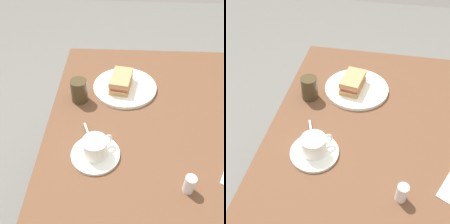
{
  "view_description": "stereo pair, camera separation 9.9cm",
  "coord_description": "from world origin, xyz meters",
  "views": [
    {
      "loc": [
        -0.6,
        0.12,
        1.42
      ],
      "look_at": [
        0.12,
        0.15,
        0.74
      ],
      "focal_mm": 44.15,
      "sensor_mm": 36.0,
      "label": 1
    },
    {
      "loc": [
        -0.58,
        0.02,
        1.42
      ],
      "look_at": [
        0.12,
        0.15,
        0.74
      ],
      "focal_mm": 44.15,
      "sensor_mm": 36.0,
      "label": 2
    }
  ],
  "objects": [
    {
      "name": "sandwich_front",
      "position": [
        0.29,
        0.13,
        0.75
      ],
      "size": [
        0.14,
        0.1,
        0.06
      ],
      "color": "tan",
      "rests_on": "sandwich_plate"
    },
    {
      "name": "coffee_saucer",
      "position": [
        -0.05,
        0.2,
        0.71
      ],
      "size": [
        0.16,
        0.16,
        0.01
      ],
      "primitive_type": "cylinder",
      "color": "white",
      "rests_on": "dining_table"
    },
    {
      "name": "spoon",
      "position": [
        0.02,
        0.23,
        0.72
      ],
      "size": [
        0.1,
        0.05,
        0.01
      ],
      "color": "silver",
      "rests_on": "coffee_saucer"
    },
    {
      "name": "sandwich_plate",
      "position": [
        0.3,
        0.11,
        0.71
      ],
      "size": [
        0.26,
        0.26,
        0.01
      ],
      "primitive_type": "cylinder",
      "color": "white",
      "rests_on": "dining_table"
    },
    {
      "name": "coffee_cup",
      "position": [
        -0.05,
        0.2,
        0.75
      ],
      "size": [
        0.09,
        0.09,
        0.06
      ],
      "color": "white",
      "rests_on": "coffee_saucer"
    },
    {
      "name": "drinking_glass",
      "position": [
        0.22,
        0.29,
        0.75
      ],
      "size": [
        0.06,
        0.06,
        0.09
      ],
      "primitive_type": "cylinder",
      "color": "#40351F",
      "rests_on": "dining_table"
    },
    {
      "name": "salt_shaker",
      "position": [
        -0.16,
        -0.08,
        0.74
      ],
      "size": [
        0.03,
        0.03,
        0.06
      ],
      "primitive_type": "cylinder",
      "color": "silver",
      "rests_on": "dining_table"
    },
    {
      "name": "dining_table",
      "position": [
        0.0,
        0.0,
        0.61
      ],
      "size": [
        1.21,
        0.77,
        0.71
      ],
      "color": "brown",
      "rests_on": "ground_plane"
    }
  ]
}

